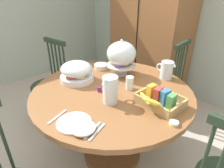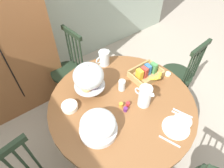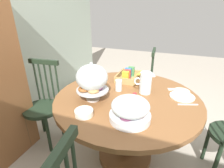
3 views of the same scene
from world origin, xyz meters
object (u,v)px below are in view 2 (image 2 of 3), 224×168
Objects in this scene: milk_pitcher at (145,97)px; dining_table at (121,113)px; china_plate_large at (176,128)px; windsor_chair_near_window at (69,71)px; fruit_platter_covered at (98,125)px; butter_dish at (168,74)px; drinking_glass at (122,85)px; windsor_chair_far_side at (178,76)px; cereal_basket at (147,73)px; cereal_bowl at (70,107)px; orange_juice_pitcher at (104,59)px; china_plate_small at (183,121)px; pastry_stand_with_dome at (89,77)px.

dining_table is at bearing 134.61° from milk_pitcher.
windsor_chair_near_window is at bearing 100.03° from china_plate_large.
windsor_chair_near_window reaches higher than fruit_platter_covered.
china_plate_large is at bearing -132.87° from butter_dish.
drinking_glass is at bearing 165.40° from butter_dish.
windsor_chair_far_side is 8.86× the size of drinking_glass.
cereal_basket reaches higher than drinking_glass.
cereal_bowl is (-0.41, 0.22, 0.21)m from dining_table.
cereal_basket is 0.61m from china_plate_large.
drinking_glass is (-0.08, -0.40, -0.02)m from orange_juice_pitcher.
fruit_platter_covered reaches higher than china_plate_small.
fruit_platter_covered is at bearing -128.59° from orange_juice_pitcher.
dining_table is 4.19× the size of cereal_basket.
windsor_chair_far_side reaches higher than cereal_basket.
cereal_basket reaches higher than china_plate_large.
milk_pitcher is at bearing -79.82° from drinking_glass.
fruit_platter_covered is 0.69m from china_plate_small.
cereal_bowl is (-0.58, 0.69, 0.02)m from china_plate_large.
orange_juice_pitcher is at bearing 89.87° from china_plate_large.
fruit_platter_covered is (-1.30, -0.18, 0.37)m from windsor_chair_far_side.
windsor_chair_far_side reaches higher than drinking_glass.
pastry_stand_with_dome is 0.83m from butter_dish.
cereal_basket is (0.48, -0.86, 0.33)m from windsor_chair_near_window.
butter_dish is (0.68, -0.97, 0.30)m from windsor_chair_near_window.
cereal_bowl is at bearing 134.54° from china_plate_small.
pastry_stand_with_dome is at bearing 162.92° from cereal_basket.
milk_pitcher is (-0.04, -0.65, 0.02)m from orange_juice_pitcher.
pastry_stand_with_dome is 1.15× the size of fruit_platter_covered.
dining_table is 0.61m from orange_juice_pitcher.
china_plate_large is 0.59m from drinking_glass.
pastry_stand_with_dome is 0.83m from china_plate_large.
drinking_glass is (-0.17, 0.58, 0.04)m from china_plate_small.
drinking_glass is at bearing -101.61° from orange_juice_pitcher.
pastry_stand_with_dome is at bearing -143.56° from orange_juice_pitcher.
cereal_basket is at bearing -3.93° from drinking_glass.
dining_table is at bearing -85.02° from windsor_chair_near_window.
fruit_platter_covered is at bearing 178.23° from milk_pitcher.
butter_dish is (0.42, 0.46, 0.01)m from china_plate_large.
fruit_platter_covered is 0.94m from butter_dish.
windsor_chair_near_window is 0.85m from pastry_stand_with_dome.
orange_juice_pitcher is (0.26, -0.44, 0.36)m from windsor_chair_near_window.
orange_juice_pitcher reaches higher than cereal_bowl.
china_plate_small is (-0.14, -0.56, -0.03)m from cereal_basket.
cereal_basket is at bearing -61.86° from orange_juice_pitcher.
milk_pitcher is 1.46× the size of cereal_bowl.
windsor_chair_far_side is 3.25× the size of fruit_platter_covered.
windsor_chair_far_side reaches higher than fruit_platter_covered.
butter_dish is at bearing -29.52° from cereal_basket.
pastry_stand_with_dome is 2.29× the size of china_plate_small.
fruit_platter_covered is at bearing -163.73° from cereal_basket.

